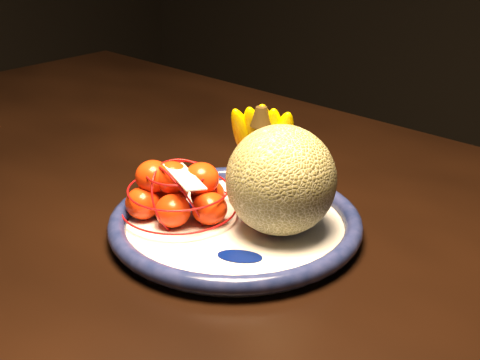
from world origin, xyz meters
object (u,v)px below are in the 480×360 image
Objects in this scene: dining_table at (160,217)px; banana_bunch at (265,149)px; cantaloupe at (281,180)px; fruit_bowl at (235,224)px; mandarin_bag at (179,193)px.

banana_bunch reaches higher than dining_table.
cantaloupe is at bearing -64.25° from banana_bunch.
banana_bunch is at bearing 1.31° from dining_table.
fruit_bowl is 1.68× the size of mandarin_bag.
cantaloupe is 0.85× the size of banana_bunch.
cantaloupe is (0.27, -0.07, 0.16)m from dining_table.
fruit_bowl is at bearing -15.29° from dining_table.
fruit_bowl is 2.37× the size of cantaloupe.
mandarin_bag is at bearing -31.08° from dining_table.
banana_bunch is (0.21, -0.02, 0.17)m from dining_table.
cantaloupe is at bearing -7.06° from dining_table.
banana_bunch is at bearing 91.81° from fruit_bowl.
cantaloupe is 0.14m from mandarin_bag.
cantaloupe is 0.71× the size of mandarin_bag.
dining_table is at bearing 149.76° from banana_bunch.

